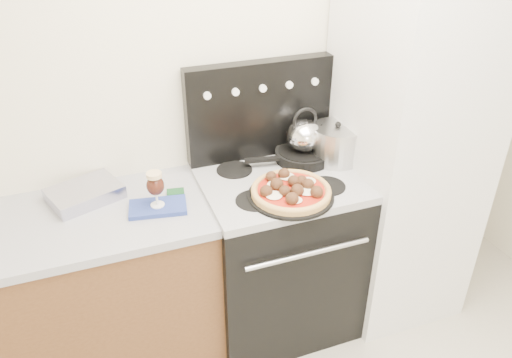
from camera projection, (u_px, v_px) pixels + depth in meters
name	position (u px, v px, depth m)	size (l,w,h in m)	color
room_shell	(369.00, 226.00, 1.52)	(3.52, 3.01, 2.52)	#BDB4A2
base_cabinet	(60.00, 306.00, 2.36)	(1.45, 0.60, 0.86)	brown
countertop	(39.00, 229.00, 2.14)	(1.48, 0.63, 0.04)	#A4A4AF
stove_body	(277.00, 255.00, 2.67)	(0.76, 0.65, 0.88)	black
cooktop	(279.00, 182.00, 2.44)	(0.76, 0.65, 0.04)	#ADADB2
backguard	(259.00, 110.00, 2.52)	(0.76, 0.08, 0.50)	black
fridge	(405.00, 152.00, 2.60)	(0.64, 0.68, 1.90)	silver
foil_sheet	(85.00, 193.00, 2.29)	(0.31, 0.23, 0.06)	silver
oven_mitt	(158.00, 207.00, 2.22)	(0.25, 0.15, 0.02)	navy
beer_glass	(156.00, 189.00, 2.17)	(0.08, 0.08, 0.17)	#35140D
pizza_pan	(291.00, 195.00, 2.28)	(0.40, 0.40, 0.01)	black
pizza	(291.00, 189.00, 2.26)	(0.36, 0.36, 0.05)	#D3B154
skillet	(303.00, 155.00, 2.58)	(0.29, 0.29, 0.05)	black
tea_kettle	(304.00, 133.00, 2.52)	(0.18, 0.18, 0.20)	silver
stock_pot	(336.00, 145.00, 2.54)	(0.25, 0.25, 0.18)	#B8B8B8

